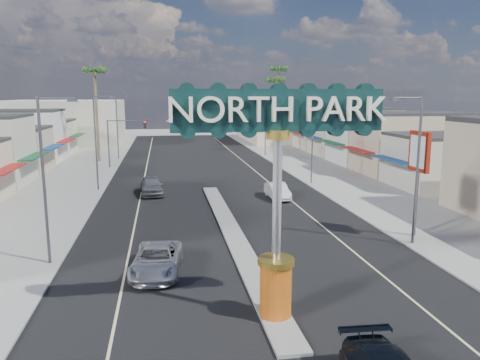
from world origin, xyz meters
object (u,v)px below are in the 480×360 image
object	(u,v)px
streetlight_l_mid	(97,138)
car_parked_right	(277,191)
streetlight_r_near	(415,163)
streetlight_r_far	(264,122)
traffic_signal_left	(123,134)
suv_left	(157,260)
traffic_signal_right	(268,132)
bank_pylon_sign	(419,157)
gateway_sign	(277,177)
streetlight_r_mid	(311,135)
palm_right_mid	(275,84)
streetlight_l_far	(118,124)
palm_right_far	(279,74)
car_parked_left	(152,185)
palm_left_far	(95,76)
streetlight_l_near	(46,173)

from	to	relation	value
streetlight_l_mid	car_parked_right	bearing A→B (deg)	-20.96
streetlight_r_near	streetlight_r_far	bearing A→B (deg)	90.00
traffic_signal_left	suv_left	world-z (taller)	traffic_signal_left
traffic_signal_left	car_parked_right	xyz separation A→B (m)	(14.68, -20.10, -3.57)
traffic_signal_right	bank_pylon_sign	size ratio (longest dim) A/B	0.89
gateway_sign	streetlight_r_mid	world-z (taller)	gateway_sign
palm_right_mid	car_parked_right	bearing A→B (deg)	-103.15
streetlight_l_far	streetlight_r_near	world-z (taller)	same
palm_right_far	car_parked_left	distance (m)	41.77
gateway_sign	palm_left_far	bearing A→B (deg)	105.15
streetlight_r_mid	streetlight_l_mid	bearing A→B (deg)	180.00
traffic_signal_right	car_parked_right	world-z (taller)	traffic_signal_right
streetlight_l_near	palm_right_mid	size ratio (longest dim) A/B	0.74
streetlight_r_mid	traffic_signal_left	bearing A→B (deg)	144.50
streetlight_r_far	palm_left_far	xyz separation A→B (m)	(-23.43, -2.00, 6.43)
streetlight_r_far	palm_right_far	xyz separation A→B (m)	(4.57, 10.00, 7.32)
streetlight_l_far	streetlight_r_near	size ratio (longest dim) A/B	1.00
palm_right_far	streetlight_r_mid	bearing A→B (deg)	-98.12
palm_left_far	streetlight_l_near	bearing A→B (deg)	-86.33
streetlight_l_far	car_parked_left	bearing A→B (deg)	-78.62
streetlight_l_near	palm_left_far	world-z (taller)	palm_left_far
streetlight_l_mid	streetlight_l_far	world-z (taller)	same
traffic_signal_right	car_parked_left	world-z (taller)	traffic_signal_right
car_parked_right	traffic_signal_right	bearing A→B (deg)	78.47
traffic_signal_left	car_parked_right	distance (m)	25.15
streetlight_l_mid	streetlight_r_mid	xyz separation A→B (m)	(20.87, 0.00, 0.00)
streetlight_r_near	car_parked_right	xyz separation A→B (m)	(-4.93, 13.90, -4.36)
streetlight_l_near	streetlight_l_far	distance (m)	42.00
streetlight_l_near	car_parked_left	xyz separation A→B (m)	(4.93, 17.49, -4.23)
palm_right_mid	palm_right_far	bearing A→B (deg)	71.57
streetlight_r_far	gateway_sign	bearing A→B (deg)	-101.78
streetlight_l_mid	palm_left_far	world-z (taller)	palm_left_far
streetlight_r_near	palm_left_far	size ratio (longest dim) A/B	0.69
palm_right_far	suv_left	xyz separation A→B (m)	(-19.87, -54.15, -11.67)
gateway_sign	traffic_signal_right	world-z (taller)	gateway_sign
traffic_signal_right	streetlight_l_far	size ratio (longest dim) A/B	0.67
traffic_signal_right	bank_pylon_sign	distance (m)	32.67
traffic_signal_right	car_parked_left	size ratio (longest dim) A/B	1.22
traffic_signal_right	streetlight_l_near	world-z (taller)	streetlight_l_near
palm_left_far	palm_right_mid	xyz separation A→B (m)	(26.00, 6.00, -0.90)
streetlight_l_far	palm_left_far	xyz separation A→B (m)	(-2.57, -2.00, 6.43)
streetlight_l_near	streetlight_r_mid	size ratio (longest dim) A/B	1.00
suv_left	streetlight_l_mid	bearing A→B (deg)	110.40
palm_right_mid	car_parked_left	xyz separation A→B (m)	(-18.50, -28.51, -9.77)
gateway_sign	palm_right_mid	xyz separation A→B (m)	(13.00, 54.02, 4.67)
traffic_signal_left	car_parked_right	world-z (taller)	traffic_signal_left
streetlight_l_mid	car_parked_right	xyz separation A→B (m)	(15.93, -6.10, -4.36)
streetlight_l_far	bank_pylon_sign	world-z (taller)	streetlight_l_far
streetlight_l_far	bank_pylon_sign	distance (m)	46.12
car_parked_left	car_parked_right	xyz separation A→B (m)	(11.00, -3.59, -0.13)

